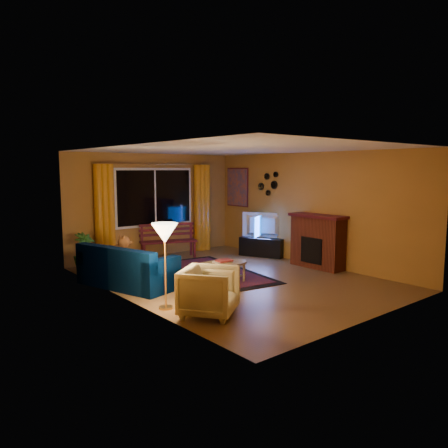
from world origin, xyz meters
TOP-DOWN VIEW (x-y plane):
  - floor at (0.00, 0.00)m, footprint 4.50×6.00m
  - ceiling at (0.00, 0.00)m, footprint 4.50×6.00m
  - wall_back at (0.00, 3.01)m, footprint 4.50×0.02m
  - wall_left at (-2.26, 0.00)m, footprint 0.02×6.00m
  - wall_right at (2.26, 0.00)m, footprint 0.02×6.00m
  - window at (0.00, 2.94)m, footprint 2.00×0.02m
  - curtain_rod at (0.00, 2.90)m, footprint 3.20×0.03m
  - curtain_left at (-1.35, 2.88)m, footprint 0.36×0.36m
  - curtain_right at (1.35, 2.88)m, footprint 0.36×0.36m
  - bench at (0.09, 2.52)m, footprint 1.40×0.82m
  - potted_plant at (-2.00, 2.45)m, footprint 0.59×0.59m
  - sofa at (-1.85, 0.82)m, footprint 1.30×2.03m
  - dog at (-1.80, 1.24)m, footprint 0.49×0.56m
  - armchair at (-1.68, -1.41)m, footprint 1.03×1.02m
  - floor_lamp at (-2.00, -0.73)m, footprint 0.26×0.26m
  - rug at (-0.19, 0.70)m, footprint 2.32×3.23m
  - coffee_table at (-0.37, -0.09)m, footprint 1.16×1.16m
  - tv_console at (2.00, 1.27)m, footprint 0.76×1.15m
  - television at (2.00, 1.27)m, footprint 0.66×0.98m
  - fireplace at (2.05, -0.40)m, footprint 0.40×1.20m
  - mirror_cluster at (2.21, 1.30)m, footprint 0.06×0.60m
  - painting at (2.22, 2.45)m, footprint 0.04×0.76m

SIDE VIEW (x-z plane):
  - floor at x=0.00m, z-range -0.02..0.00m
  - rug at x=-0.19m, z-range 0.00..0.02m
  - coffee_table at x=-0.37m, z-range 0.00..0.39m
  - bench at x=0.09m, z-range 0.00..0.40m
  - tv_console at x=2.00m, z-range 0.00..0.46m
  - sofa at x=-1.85m, z-range 0.00..0.76m
  - armchair at x=-1.68m, z-range 0.00..0.78m
  - potted_plant at x=-2.00m, z-range 0.00..0.81m
  - fireplace at x=2.05m, z-range 0.00..1.10m
  - dog at x=-1.80m, z-range 0.38..0.88m
  - floor_lamp at x=-2.00m, z-range 0.00..1.30m
  - television at x=2.00m, z-range 0.46..1.07m
  - curtain_left at x=-1.35m, z-range 0.00..2.24m
  - curtain_right at x=1.35m, z-range 0.00..2.24m
  - wall_back at x=0.00m, z-range 0.00..2.50m
  - wall_left at x=-2.26m, z-range 0.00..2.50m
  - wall_right at x=2.26m, z-range 0.00..2.50m
  - window at x=0.00m, z-range 0.80..2.10m
  - painting at x=2.22m, z-range 1.17..2.13m
  - mirror_cluster at x=2.21m, z-range 1.52..2.08m
  - curtain_rod at x=0.00m, z-range 2.23..2.27m
  - ceiling at x=0.00m, z-range 2.50..2.52m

